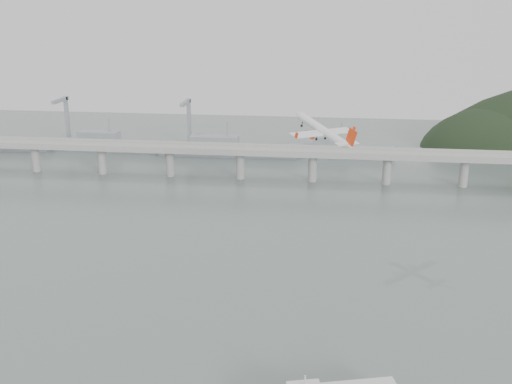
# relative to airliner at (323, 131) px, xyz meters

# --- Properties ---
(ground) EXTENTS (900.00, 900.00, 0.00)m
(ground) POSITION_rel_airliner_xyz_m (-28.27, -81.73, -59.00)
(ground) COLOR slate
(ground) RESTS_ON ground
(bridge) EXTENTS (800.00, 22.00, 23.90)m
(bridge) POSITION_rel_airliner_xyz_m (-29.42, 118.27, -41.35)
(bridge) COLOR #9A9A97
(bridge) RESTS_ON ground
(distant_fleet) EXTENTS (453.00, 60.90, 40.00)m
(distant_fleet) POSITION_rel_airliner_xyz_m (-183.63, 183.35, -52.78)
(distant_fleet) COLOR gray
(distant_fleet) RESTS_ON ground
(airliner) EXTENTS (33.01, 33.16, 15.04)m
(airliner) POSITION_rel_airliner_xyz_m (0.00, 0.00, 0.00)
(airliner) COLOR white
(airliner) RESTS_ON ground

